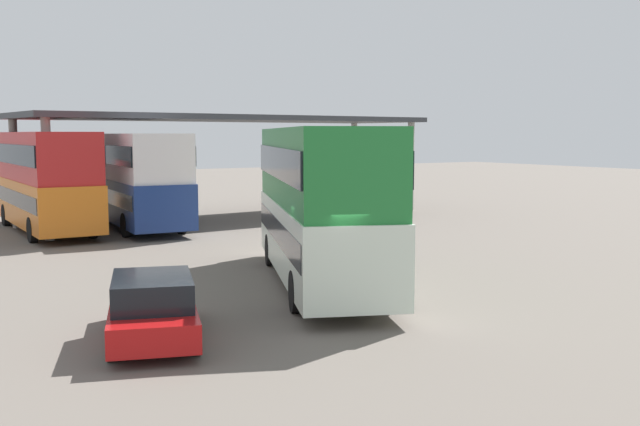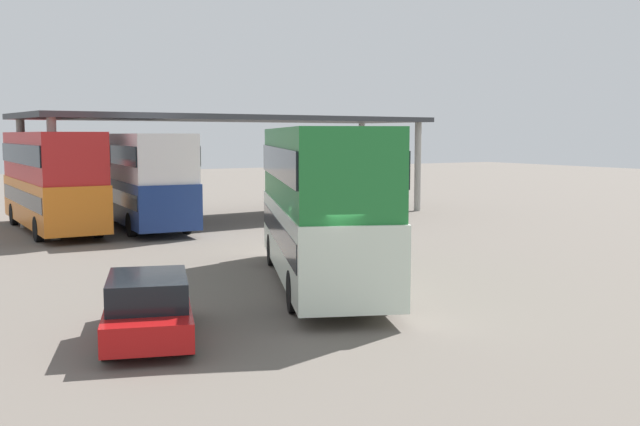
{
  "view_description": "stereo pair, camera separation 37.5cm",
  "coord_description": "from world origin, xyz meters",
  "px_view_note": "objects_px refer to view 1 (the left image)",
  "views": [
    {
      "loc": [
        -9.41,
        -13.78,
        4.16
      ],
      "look_at": [
        1.2,
        3.49,
        2.0
      ],
      "focal_mm": 41.39,
      "sensor_mm": 36.0,
      "label": 1
    },
    {
      "loc": [
        -9.09,
        -13.97,
        4.16
      ],
      "look_at": [
        1.2,
        3.49,
        2.0
      ],
      "focal_mm": 41.39,
      "sensor_mm": 36.0,
      "label": 2
    }
  ],
  "objects_px": {
    "parked_hatchback": "(153,308)",
    "double_decker_near_canopy": "(45,177)",
    "double_decker_main": "(320,200)",
    "double_decker_mid_row": "(135,176)"
  },
  "relations": [
    {
      "from": "double_decker_main",
      "to": "double_decker_mid_row",
      "type": "distance_m",
      "value": 15.23
    },
    {
      "from": "double_decker_main",
      "to": "parked_hatchback",
      "type": "distance_m",
      "value": 6.84
    },
    {
      "from": "double_decker_near_canopy",
      "to": "double_decker_mid_row",
      "type": "bearing_deg",
      "value": -97.44
    },
    {
      "from": "double_decker_mid_row",
      "to": "double_decker_near_canopy",
      "type": "bearing_deg",
      "value": 86.66
    },
    {
      "from": "double_decker_near_canopy",
      "to": "parked_hatchback",
      "type": "bearing_deg",
      "value": 174.74
    },
    {
      "from": "double_decker_main",
      "to": "parked_hatchback",
      "type": "bearing_deg",
      "value": 139.95
    },
    {
      "from": "parked_hatchback",
      "to": "double_decker_near_canopy",
      "type": "bearing_deg",
      "value": 12.94
    },
    {
      "from": "double_decker_main",
      "to": "double_decker_near_canopy",
      "type": "bearing_deg",
      "value": 37.12
    },
    {
      "from": "parked_hatchback",
      "to": "double_decker_mid_row",
      "type": "relative_size",
      "value": 0.42
    },
    {
      "from": "parked_hatchback",
      "to": "double_decker_mid_row",
      "type": "bearing_deg",
      "value": 1.53
    }
  ]
}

